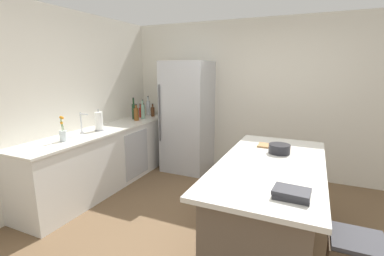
{
  "coord_description": "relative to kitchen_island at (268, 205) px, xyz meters",
  "views": [
    {
      "loc": [
        0.76,
        -2.44,
        1.8
      ],
      "look_at": [
        -0.72,
        0.88,
        1.0
      ],
      "focal_mm": 25.39,
      "sensor_mm": 36.0,
      "label": 1
    }
  ],
  "objects": [
    {
      "name": "hot_sauce_bottle",
      "position": [
        -2.6,
        1.57,
        0.54
      ],
      "size": [
        0.05,
        0.05,
        0.26
      ],
      "color": "red",
      "rests_on": "counter_run_left"
    },
    {
      "name": "paper_towel_roll",
      "position": [
        -2.52,
        0.41,
        0.58
      ],
      "size": [
        0.14,
        0.14,
        0.31
      ],
      "color": "gray",
      "rests_on": "counter_run_left"
    },
    {
      "name": "wall_left",
      "position": [
        -2.89,
        -0.15,
        0.84
      ],
      "size": [
        0.1,
        6.0,
        2.6
      ],
      "primitive_type": "cube",
      "color": "silver",
      "rests_on": "ground_plane"
    },
    {
      "name": "wine_bottle",
      "position": [
        -2.6,
        1.37,
        0.6
      ],
      "size": [
        0.07,
        0.07,
        0.38
      ],
      "color": "#19381E",
      "rests_on": "counter_run_left"
    },
    {
      "name": "counter_run_left",
      "position": [
        -2.53,
        0.53,
        -0.01
      ],
      "size": [
        0.65,
        2.86,
        0.91
      ],
      "color": "silver",
      "rests_on": "ground_plane"
    },
    {
      "name": "whiskey_bottle",
      "position": [
        -2.48,
        1.27,
        0.56
      ],
      "size": [
        0.08,
        0.08,
        0.29
      ],
      "color": "brown",
      "rests_on": "counter_run_left"
    },
    {
      "name": "bar_stool",
      "position": [
        0.68,
        -0.63,
        0.09
      ],
      "size": [
        0.36,
        0.36,
        0.67
      ],
      "color": "#473828",
      "rests_on": "ground_plane"
    },
    {
      "name": "syrup_bottle",
      "position": [
        -2.45,
        1.75,
        0.54
      ],
      "size": [
        0.07,
        0.07,
        0.24
      ],
      "color": "#5B3319",
      "rests_on": "counter_run_left"
    },
    {
      "name": "cookbook_stack",
      "position": [
        0.24,
        -0.69,
        0.48
      ],
      "size": [
        0.26,
        0.2,
        0.06
      ],
      "color": "#2D2D33",
      "rests_on": "kitchen_island"
    },
    {
      "name": "cutting_board",
      "position": [
        -0.05,
        0.55,
        0.46
      ],
      "size": [
        0.36,
        0.19,
        0.02
      ],
      "color": "#9E7042",
      "rests_on": "kitchen_island"
    },
    {
      "name": "kitchen_island",
      "position": [
        0.0,
        0.0,
        0.0
      ],
      "size": [
        0.96,
        2.02,
        0.91
      ],
      "color": "brown",
      "rests_on": "ground_plane"
    },
    {
      "name": "wall_rear",
      "position": [
        -0.44,
        2.1,
        0.84
      ],
      "size": [
        6.0,
        0.1,
        2.6
      ],
      "primitive_type": "cube",
      "color": "silver",
      "rests_on": "ground_plane"
    },
    {
      "name": "ground_plane",
      "position": [
        -0.44,
        -0.15,
        -0.46
      ],
      "size": [
        7.2,
        7.2,
        0.0
      ],
      "primitive_type": "plane",
      "color": "brown"
    },
    {
      "name": "vinegar_bottle",
      "position": [
        -2.59,
        1.66,
        0.55
      ],
      "size": [
        0.06,
        0.06,
        0.26
      ],
      "color": "#994C23",
      "rests_on": "counter_run_left"
    },
    {
      "name": "mixing_bowl",
      "position": [
        0.03,
        0.34,
        0.5
      ],
      "size": [
        0.22,
        0.22,
        0.1
      ],
      "color": "black",
      "rests_on": "kitchen_island"
    },
    {
      "name": "soda_bottle",
      "position": [
        -2.61,
        1.86,
        0.59
      ],
      "size": [
        0.07,
        0.07,
        0.37
      ],
      "color": "silver",
      "rests_on": "counter_run_left"
    },
    {
      "name": "gin_bottle",
      "position": [
        -2.48,
        1.47,
        0.58
      ],
      "size": [
        0.07,
        0.07,
        0.35
      ],
      "color": "#8CB79E",
      "rests_on": "counter_run_left"
    },
    {
      "name": "sink_faucet",
      "position": [
        -2.58,
        0.15,
        0.6
      ],
      "size": [
        0.15,
        0.05,
        0.3
      ],
      "color": "silver",
      "rests_on": "counter_run_left"
    },
    {
      "name": "flower_vase",
      "position": [
        -2.5,
        -0.25,
        0.54
      ],
      "size": [
        0.09,
        0.09,
        0.32
      ],
      "color": "silver",
      "rests_on": "counter_run_left"
    },
    {
      "name": "refrigerator",
      "position": [
        -1.69,
        1.69,
        0.5
      ],
      "size": [
        0.77,
        0.74,
        1.92
      ],
      "color": "#B7BABF",
      "rests_on": "ground_plane"
    }
  ]
}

